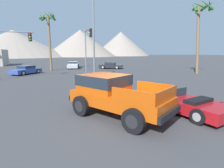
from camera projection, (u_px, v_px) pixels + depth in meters
The scene contains 12 objects.
ground_plane at pixel (120, 115), 8.30m from camera, with size 320.00×320.00×0.00m, color #424244.
orange_pickup_truck at pixel (114, 93), 8.17m from camera, with size 4.21×5.21×1.88m.
red_convertible_car at pixel (184, 103), 8.68m from camera, with size 2.69×4.55×1.09m.
parked_car_silver at pixel (73, 65), 31.97m from camera, with size 2.66×4.59×1.25m.
parked_car_blue at pixel (26, 70), 23.52m from camera, with size 3.98×4.19×1.15m.
parked_car_dark at pixel (111, 65), 31.39m from camera, with size 4.42×3.67×1.15m.
traffic_light_main at pixel (12, 45), 18.66m from camera, with size 3.90×0.38×5.31m.
traffic_light_crosswalk at pixel (88, 43), 21.53m from camera, with size 0.38×3.65×5.83m.
street_lamp_post at pixel (94, 32), 13.78m from camera, with size 0.90×0.24×7.48m.
palm_tree_tall at pixel (200, 21), 22.41m from camera, with size 2.76×2.78×9.35m.
palm_tree_leaning at pixel (48, 28), 26.99m from camera, with size 2.82×2.80×8.98m.
distant_mountain_range at pixel (39, 44), 114.75m from camera, with size 161.91×70.12×19.22m.
Camera 1 is at (-3.00, -7.32, 2.94)m, focal length 28.00 mm.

